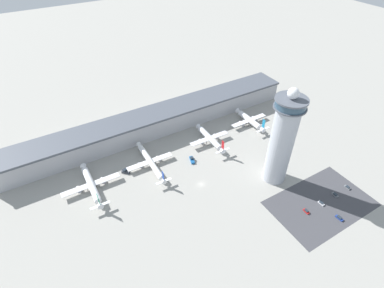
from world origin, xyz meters
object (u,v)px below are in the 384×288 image
(airplane_gate_alpha, at_px, (91,185))
(car_red_hatchback, at_px, (335,195))
(service_truck_baggage, at_px, (285,148))
(airplane_gate_delta, at_px, (250,120))
(car_green_van, at_px, (306,211))
(service_truck_catering, at_px, (192,160))
(car_black_suv, at_px, (321,203))
(airplane_gate_bravo, at_px, (150,162))
(car_blue_compact, at_px, (339,218))
(airplane_gate_charlie, at_px, (210,138))
(control_tower, at_px, (282,140))
(car_white_wagon, at_px, (347,187))
(service_truck_fuel, at_px, (126,172))

(airplane_gate_alpha, height_order, car_red_hatchback, airplane_gate_alpha)
(service_truck_baggage, distance_m, car_red_hatchback, 50.29)
(airplane_gate_delta, distance_m, car_green_van, 94.25)
(service_truck_catering, xyz_separation_m, car_red_hatchback, (62.20, -74.85, -0.29))
(airplane_gate_delta, distance_m, service_truck_catering, 66.56)
(airplane_gate_alpha, height_order, car_black_suv, airplane_gate_alpha)
(service_truck_catering, height_order, car_red_hatchback, service_truck_catering)
(car_red_hatchback, bearing_deg, service_truck_catering, 129.73)
(airplane_gate_bravo, height_order, car_green_van, airplane_gate_bravo)
(car_red_hatchback, bearing_deg, service_truck_baggage, 84.59)
(airplane_gate_bravo, height_order, service_truck_catering, airplane_gate_bravo)
(car_black_suv, height_order, car_blue_compact, car_blue_compact)
(airplane_gate_charlie, relative_size, car_red_hatchback, 8.13)
(control_tower, height_order, airplane_gate_charlie, control_tower)
(control_tower, height_order, car_black_suv, control_tower)
(car_blue_compact, bearing_deg, control_tower, 102.58)
(airplane_gate_alpha, bearing_deg, airplane_gate_bravo, 1.51)
(airplane_gate_alpha, height_order, airplane_gate_charlie, airplane_gate_charlie)
(car_black_suv, xyz_separation_m, car_white_wagon, (25.30, 0.43, -0.02))
(airplane_gate_bravo, height_order, service_truck_fuel, airplane_gate_bravo)
(control_tower, distance_m, airplane_gate_bravo, 90.27)
(control_tower, xyz_separation_m, car_red_hatchback, (22.89, -32.35, -32.07))
(service_truck_fuel, bearing_deg, service_truck_baggage, -18.35)
(airplane_gate_delta, distance_m, service_truck_baggage, 39.95)
(car_green_van, bearing_deg, control_tower, 84.85)
(airplane_gate_delta, height_order, car_blue_compact, airplane_gate_delta)
(service_truck_catering, xyz_separation_m, car_blue_compact, (49.53, -88.29, -0.29))
(airplane_gate_alpha, height_order, car_white_wagon, airplane_gate_alpha)
(airplane_gate_bravo, bearing_deg, service_truck_baggage, -20.25)
(service_truck_fuel, xyz_separation_m, service_truck_baggage, (112.76, -37.40, -0.06))
(airplane_gate_charlie, bearing_deg, service_truck_catering, -154.35)
(car_red_hatchback, relative_size, car_white_wagon, 1.11)
(service_truck_catering, bearing_deg, car_blue_compact, -60.71)
(service_truck_baggage, bearing_deg, car_black_suv, -109.42)
(control_tower, distance_m, car_blue_compact, 56.84)
(airplane_gate_bravo, distance_m, car_black_suv, 115.14)
(airplane_gate_delta, xyz_separation_m, service_truck_fuel, (-110.58, -2.37, -3.11))
(service_truck_catering, bearing_deg, airplane_gate_bravo, 159.92)
(service_truck_baggage, relative_size, car_white_wagon, 1.88)
(airplane_gate_bravo, distance_m, service_truck_baggage, 101.28)
(service_truck_baggage, bearing_deg, airplane_gate_bravo, 159.75)
(airplane_gate_alpha, height_order, service_truck_catering, airplane_gate_alpha)
(airplane_gate_alpha, xyz_separation_m, car_red_hatchback, (132.37, -83.99, -3.57))
(service_truck_catering, relative_size, car_green_van, 1.86)
(airplane_gate_alpha, bearing_deg, airplane_gate_delta, 2.48)
(control_tower, height_order, service_truck_catering, control_tower)
(control_tower, xyz_separation_m, car_blue_compact, (10.22, -45.79, -32.07))
(car_white_wagon, relative_size, car_green_van, 0.97)
(service_truck_fuel, height_order, car_green_van, service_truck_fuel)
(service_truck_baggage, distance_m, car_black_suv, 53.31)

